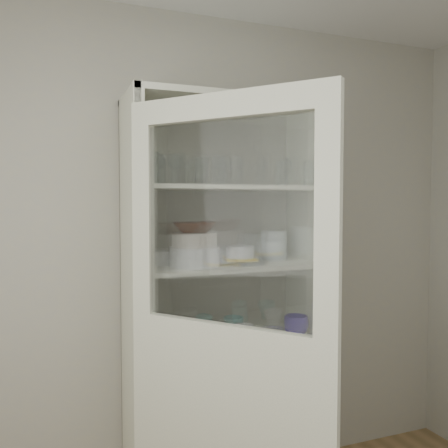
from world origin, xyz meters
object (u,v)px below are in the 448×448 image
object	(u,v)px
yellow_trivet	(240,259)
mug_white	(245,334)
teal_jar	(204,327)
cream_dish	(179,417)
goblet_1	(175,168)
goblet_3	(286,171)
measuring_cups	(200,344)
cream_bowl	(194,240)
plate_stack_front	(194,256)
mug_teal	(234,326)
tin_box	(252,407)
pantry_cabinet	(220,321)
glass_platter	(240,262)
goblet_0	(158,168)
plate_stack_back	(162,257)
cupboard_door	(226,381)
white_canister	(154,334)
white_ramekin	(240,252)
mug_blue	(296,325)
goblet_2	(225,170)
grey_bowl_stack	(274,245)
terracotta_bowl	(194,227)

from	to	relation	value
yellow_trivet	mug_white	distance (m)	0.38
teal_jar	cream_dish	bearing A→B (deg)	-151.99
goblet_1	teal_jar	size ratio (longest dim) A/B	1.64
goblet_3	measuring_cups	distance (m)	1.06
mug_white	cream_dish	distance (m)	0.53
cream_bowl	plate_stack_front	bearing A→B (deg)	0.00
cream_bowl	cream_dish	world-z (taller)	cream_bowl
measuring_cups	teal_jar	bearing A→B (deg)	64.53
mug_teal	tin_box	xyz separation A→B (m)	(0.07, -0.09, -0.42)
pantry_cabinet	cream_bowl	world-z (taller)	pantry_cabinet
glass_platter	goblet_0	bearing A→B (deg)	158.85
goblet_0	cream_bowl	xyz separation A→B (m)	(0.14, -0.18, -0.36)
plate_stack_back	teal_jar	distance (m)	0.44
plate_stack_front	cream_dish	bearing A→B (deg)	154.93
measuring_cups	mug_teal	bearing A→B (deg)	30.91
yellow_trivet	tin_box	bearing A→B (deg)	-8.26
cupboard_door	goblet_0	distance (m)	1.12
cupboard_door	white_canister	bearing A→B (deg)	156.26
goblet_1	yellow_trivet	bearing A→B (deg)	-23.04
cream_bowl	yellow_trivet	world-z (taller)	cream_bowl
pantry_cabinet	white_ramekin	distance (m)	0.40
mug_blue	mug_teal	bearing A→B (deg)	152.11
tin_box	mug_white	bearing A→B (deg)	-138.39
pantry_cabinet	measuring_cups	world-z (taller)	pantry_cabinet
goblet_2	goblet_3	distance (m)	0.37
teal_jar	white_canister	size ratio (longest dim) A/B	0.86
cream_bowl	grey_bowl_stack	xyz separation A→B (m)	(0.49, 0.10, -0.05)
mug_teal	goblet_1	bearing A→B (deg)	155.50
terracotta_bowl	teal_jar	bearing A→B (deg)	53.53
goblet_1	goblet_3	bearing A→B (deg)	-0.49
goblet_0	plate_stack_back	size ratio (longest dim) A/B	0.90
mug_teal	white_canister	xyz separation A→B (m)	(-0.45, -0.05, 0.01)
tin_box	cupboard_door	bearing A→B (deg)	-123.92
measuring_cups	glass_platter	bearing A→B (deg)	15.13
cream_dish	plate_stack_front	bearing A→B (deg)	-25.07
pantry_cabinet	mug_teal	world-z (taller)	pantry_cabinet
cupboard_door	glass_platter	size ratio (longest dim) A/B	6.91
white_canister	goblet_2	bearing A→B (deg)	11.71
goblet_3	measuring_cups	world-z (taller)	goblet_3
goblet_2	plate_stack_front	distance (m)	0.51
plate_stack_back	tin_box	bearing A→B (deg)	-17.47
pantry_cabinet	goblet_0	xyz separation A→B (m)	(-0.32, 0.06, 0.81)
pantry_cabinet	terracotta_bowl	bearing A→B (deg)	-145.36
mug_blue	mug_white	distance (m)	0.32
teal_jar	pantry_cabinet	bearing A→B (deg)	0.70
mug_white	cream_bowl	bearing A→B (deg)	-172.66
pantry_cabinet	terracotta_bowl	size ratio (longest dim) A/B	9.89
glass_platter	yellow_trivet	bearing A→B (deg)	0.00
pantry_cabinet	plate_stack_front	size ratio (longest dim) A/B	8.50
terracotta_bowl	grey_bowl_stack	xyz separation A→B (m)	(0.49, 0.10, -0.11)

